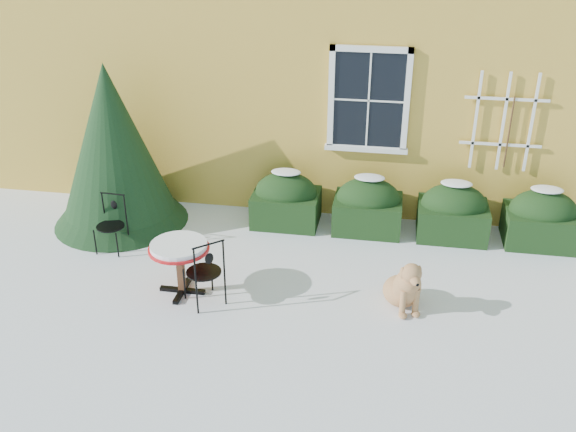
% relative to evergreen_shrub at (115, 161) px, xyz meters
% --- Properties ---
extents(ground, '(80.00, 80.00, 0.00)m').
position_rel_evergreen_shrub_xyz_m(ground, '(2.94, -2.15, -1.04)').
color(ground, white).
rests_on(ground, ground).
extents(hedge_row, '(4.95, 0.80, 0.91)m').
position_rel_evergreen_shrub_xyz_m(hedge_row, '(4.59, 0.40, -0.64)').
color(hedge_row, black).
rests_on(hedge_row, ground).
extents(evergreen_shrub, '(2.13, 2.13, 2.58)m').
position_rel_evergreen_shrub_xyz_m(evergreen_shrub, '(0.00, 0.00, 0.00)').
color(evergreen_shrub, black).
rests_on(evergreen_shrub, ground).
extents(bistro_table, '(0.80, 0.80, 0.74)m').
position_rel_evergreen_shrub_xyz_m(bistro_table, '(1.63, -1.86, -0.42)').
color(bistro_table, black).
rests_on(bistro_table, ground).
extents(patio_chair_near, '(0.59, 0.59, 0.95)m').
position_rel_evergreen_shrub_xyz_m(patio_chair_near, '(2.03, -2.05, -0.56)').
color(patio_chair_near, black).
rests_on(patio_chair_near, ground).
extents(patio_chair_far, '(0.41, 0.41, 0.85)m').
position_rel_evergreen_shrub_xyz_m(patio_chair_far, '(0.26, -0.90, -0.61)').
color(patio_chair_far, black).
rests_on(patio_chair_far, ground).
extents(dog, '(0.62, 0.83, 0.75)m').
position_rel_evergreen_shrub_xyz_m(dog, '(4.55, -1.71, -0.74)').
color(dog, tan).
rests_on(dog, ground).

